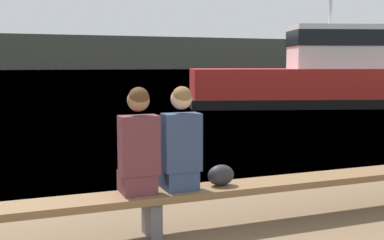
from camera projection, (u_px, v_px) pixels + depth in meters
name	position (u px, v px, depth m)	size (l,w,h in m)	color
water_surface	(10.00, 70.00, 117.66)	(240.00, 240.00, 0.00)	#386084
far_shoreline	(9.00, 52.00, 130.34)	(600.00, 12.00, 9.43)	#4C4C42
bench_main	(152.00, 200.00, 4.92)	(8.02, 0.44, 0.46)	brown
person_left	(138.00, 147.00, 4.81)	(0.39, 0.41, 1.09)	#56282D
person_right	(181.00, 144.00, 4.97)	(0.39, 0.41, 1.09)	navy
shopping_bag	(221.00, 175.00, 5.19)	(0.30, 0.19, 0.23)	#232328
tugboat_red	(327.00, 81.00, 19.85)	(11.58, 6.21, 6.40)	red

